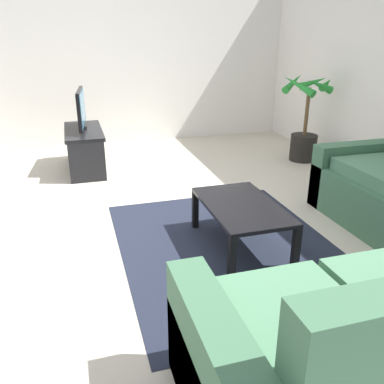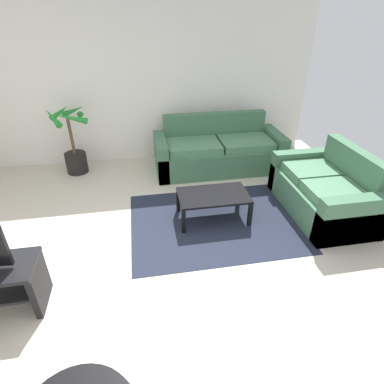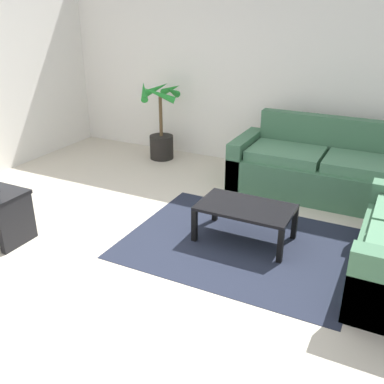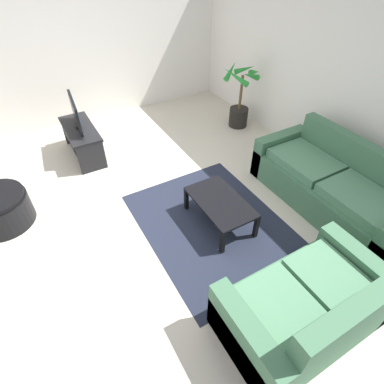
{
  "view_description": "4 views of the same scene",
  "coord_description": "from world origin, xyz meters",
  "px_view_note": "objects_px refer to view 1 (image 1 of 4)",
  "views": [
    {
      "loc": [
        3.41,
        -0.42,
        1.62
      ],
      "look_at": [
        0.54,
        0.43,
        0.44
      ],
      "focal_mm": 37.74,
      "sensor_mm": 36.0,
      "label": 1
    },
    {
      "loc": [
        -0.15,
        -2.59,
        2.46
      ],
      "look_at": [
        0.39,
        0.42,
        0.65
      ],
      "focal_mm": 29.01,
      "sensor_mm": 36.0,
      "label": 2
    },
    {
      "loc": [
        1.99,
        -2.87,
        2.2
      ],
      "look_at": [
        0.33,
        0.42,
        0.58
      ],
      "focal_mm": 40.77,
      "sensor_mm": 36.0,
      "label": 3
    },
    {
      "loc": [
        3.0,
        -0.93,
        2.95
      ],
      "look_at": [
        0.69,
        0.4,
        0.65
      ],
      "focal_mm": 28.77,
      "sensor_mm": 36.0,
      "label": 4
    }
  ],
  "objects_px": {
    "couch_loveseat": "(361,353)",
    "tv": "(81,109)",
    "coffee_table": "(241,210)",
    "tv_stand": "(84,143)",
    "potted_palm": "(305,127)"
  },
  "relations": [
    {
      "from": "coffee_table",
      "to": "potted_palm",
      "type": "relative_size",
      "value": 0.79
    },
    {
      "from": "tv_stand",
      "to": "potted_palm",
      "type": "distance_m",
      "value": 2.89
    },
    {
      "from": "tv",
      "to": "coffee_table",
      "type": "distance_m",
      "value": 2.72
    },
    {
      "from": "couch_loveseat",
      "to": "tv_stand",
      "type": "height_order",
      "value": "couch_loveseat"
    },
    {
      "from": "tv",
      "to": "potted_palm",
      "type": "bearing_deg",
      "value": 80.87
    },
    {
      "from": "tv",
      "to": "coffee_table",
      "type": "relative_size",
      "value": 0.86
    },
    {
      "from": "tv_stand",
      "to": "coffee_table",
      "type": "relative_size",
      "value": 1.2
    },
    {
      "from": "coffee_table",
      "to": "potted_palm",
      "type": "bearing_deg",
      "value": 138.54
    },
    {
      "from": "couch_loveseat",
      "to": "tv",
      "type": "relative_size",
      "value": 1.94
    },
    {
      "from": "couch_loveseat",
      "to": "coffee_table",
      "type": "xyz_separation_m",
      "value": [
        -1.55,
        0.08,
        0.02
      ]
    },
    {
      "from": "tv_stand",
      "to": "coffee_table",
      "type": "xyz_separation_m",
      "value": [
        2.45,
        1.09,
        -0.01
      ]
    },
    {
      "from": "couch_loveseat",
      "to": "coffee_table",
      "type": "distance_m",
      "value": 1.55
    },
    {
      "from": "couch_loveseat",
      "to": "tv_stand",
      "type": "bearing_deg",
      "value": -165.85
    },
    {
      "from": "tv_stand",
      "to": "potted_palm",
      "type": "xyz_separation_m",
      "value": [
        0.46,
        2.85,
        0.12
      ]
    },
    {
      "from": "coffee_table",
      "to": "tv_stand",
      "type": "bearing_deg",
      "value": -156.0
    }
  ]
}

